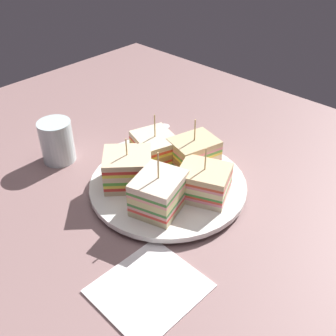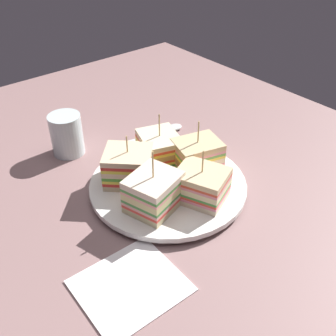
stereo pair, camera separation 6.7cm
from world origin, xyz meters
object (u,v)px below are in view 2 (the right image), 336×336
Objects in this scene: sandwich_wedge_3 at (201,185)px; drinking_glass at (67,137)px; spoon at (166,130)px; sandwich_wedge_0 at (160,149)px; sandwich_wedge_1 at (129,166)px; sandwich_wedge_2 at (154,192)px; chip_pile at (169,183)px; sandwich_wedge_4 at (197,155)px; plate at (168,185)px; napkin at (130,285)px.

sandwich_wedge_3 is 29.53cm from drinking_glass.
spoon is (-22.02, 10.76, -3.90)cm from sandwich_wedge_3.
sandwich_wedge_0 is 0.97× the size of sandwich_wedge_3.
sandwich_wedge_1 is 1.00× the size of sandwich_wedge_2.
sandwich_wedge_0 is at bearing 151.38° from chip_pile.
sandwich_wedge_4 is at bearing -1.11° from sandwich_wedge_2.
spoon is 20.82cm from drinking_glass.
sandwich_wedge_2 is 12.82cm from sandwich_wedge_4.
sandwich_wedge_3 reaches higher than plate.
sandwich_wedge_2 is 1.40× the size of chip_pile.
drinking_glass is at bearing -164.46° from chip_pile.
chip_pile is (7.32, -3.99, -1.64)cm from sandwich_wedge_0.
plate is at bearing -10.06° from sandwich_wedge_3.
napkin is (17.21, -12.21, -4.34)cm from sandwich_wedge_1.
sandwich_wedge_0 is 12.79cm from sandwich_wedge_2.
drinking_glass is at bearing 172.68° from spoon.
sandwich_wedge_0 is 0.92× the size of sandwich_wedge_2.
spoon is 1.87× the size of drinking_glass.
napkin is at bearing -55.06° from chip_pile.
sandwich_wedge_4 is 0.63× the size of spoon.
drinking_glass is (-28.15, -8.89, -0.78)cm from sandwich_wedge_3.
sandwich_wedge_0 reaches higher than sandwich_wedge_1.
sandwich_wedge_2 is 25.17cm from drinking_glass.
drinking_glass is (-6.13, -19.65, 3.12)cm from spoon.
chip_pile is at bearing 124.94° from napkin.
sandwich_wedge_4 is (-3.39, 12.36, -0.22)cm from sandwich_wedge_2.
chip_pile is at bearing 2.94° from sandwich_wedge_3.
sandwich_wedge_2 is (3.42, -5.71, 3.60)cm from plate.
chip_pile reaches higher than spoon.
napkin is (6.00, -18.38, -4.04)cm from sandwich_wedge_3.
sandwich_wedge_1 is 7.37cm from chip_pile.
drinking_glass is (-21.70, -14.06, -0.89)cm from sandwich_wedge_4.
sandwich_wedge_0 is 1.18× the size of drinking_glass.
sandwich_wedge_4 is at bearing 89.70° from plate.
spoon is at bearing 76.30° from sandwich_wedge_1.
plate is at bearing -1.50° from sandwich_wedge_1.
sandwich_wedge_1 is at bearing -135.28° from plate.
sandwich_wedge_3 is 8.27cm from sandwich_wedge_4.
plate is at bearing 126.46° from napkin.
sandwich_wedge_1 reaches higher than plate.
sandwich_wedge_3 is 24.81cm from spoon.
drinking_glass reaches higher than spoon.
sandwich_wedge_1 is 20.52cm from spoon.
sandwich_wedge_2 is 0.78× the size of napkin.
plate is 3.61× the size of chip_pile.
sandwich_wedge_1 is (-4.73, -4.69, 3.56)cm from plate.
sandwich_wedge_2 reaches higher than sandwich_wedge_1.
sandwich_wedge_4 is at bearing 20.99° from sandwich_wedge_1.
chip_pile is 0.56× the size of napkin.
sandwich_wedge_3 reaches higher than spoon.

